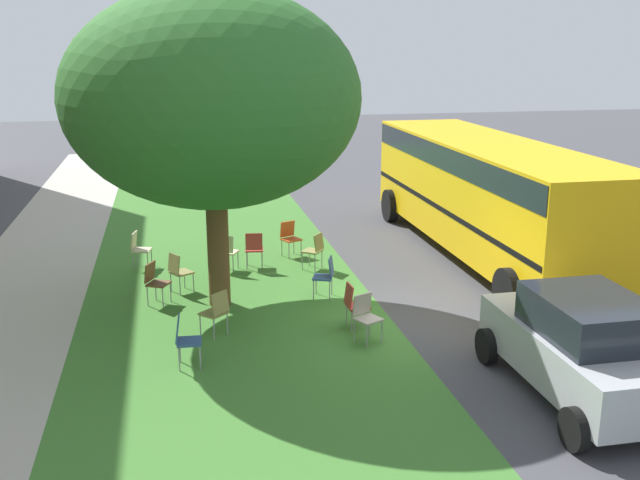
{
  "coord_description": "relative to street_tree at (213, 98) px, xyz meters",
  "views": [
    {
      "loc": [
        -12.64,
        4.27,
        5.26
      ],
      "look_at": [
        1.75,
        1.31,
        1.27
      ],
      "focal_mm": 41.26,
      "sensor_mm": 36.0,
      "label": 1
    }
  ],
  "objects": [
    {
      "name": "chair_6",
      "position": [
        -0.03,
        -2.23,
        -3.67
      ],
      "size": [
        0.53,
        0.54,
        0.88
      ],
      "color": "#335184",
      "rests_on": "ground"
    },
    {
      "name": "chair_7",
      "position": [
        -1.85,
        -2.38,
        -3.67
      ],
      "size": [
        0.44,
        0.44,
        0.88
      ],
      "color": "#B7332D",
      "rests_on": "ground"
    },
    {
      "name": "chair_10",
      "position": [
        0.89,
        0.81,
        -3.67
      ],
      "size": [
        0.57,
        0.57,
        0.88
      ],
      "color": "olive",
      "rests_on": "ground"
    },
    {
      "name": "chair_0",
      "position": [
        2.25,
        -0.33,
        -3.67
      ],
      "size": [
        0.56,
        0.55,
        0.88
      ],
      "color": "beige",
      "rests_on": "ground"
    },
    {
      "name": "chair_9",
      "position": [
        -2.47,
        -2.44,
        -3.67
      ],
      "size": [
        0.56,
        0.55,
        0.88
      ],
      "color": "#ADA393",
      "rests_on": "ground"
    },
    {
      "name": "chair_3",
      "position": [
        0.29,
        1.29,
        -3.67
      ],
      "size": [
        0.55,
        0.56,
        0.88
      ],
      "color": "brown",
      "rests_on": "ground"
    },
    {
      "name": "ground",
      "position": [
        -1.78,
        -3.41,
        -4.19
      ],
      "size": [
        80.0,
        80.0,
        0.0
      ],
      "primitive_type": "plane",
      "color": "#424247"
    },
    {
      "name": "chair_11",
      "position": [
        -2.91,
        0.78,
        -3.67
      ],
      "size": [
        0.44,
        0.44,
        0.88
      ],
      "color": "#335184",
      "rests_on": "ground"
    },
    {
      "name": "parked_car",
      "position": [
        -5.22,
        -5.07,
        -3.35
      ],
      "size": [
        3.7,
        1.92,
        1.65
      ],
      "color": "#ADB2B7",
      "rests_on": "ground"
    },
    {
      "name": "school_bus",
      "position": [
        2.24,
        -6.8,
        -2.43
      ],
      "size": [
        10.4,
        2.8,
        2.88
      ],
      "color": "yellow",
      "rests_on": "ground"
    },
    {
      "name": "grass_verge",
      "position": [
        -1.78,
        -0.21,
        -4.19
      ],
      "size": [
        48.0,
        6.0,
        0.01
      ],
      "primitive_type": "cube",
      "color": "#3D752D",
      "rests_on": "ground"
    },
    {
      "name": "street_tree",
      "position": [
        0.0,
        0.0,
        0.0
      ],
      "size": [
        5.74,
        5.74,
        6.32
      ],
      "color": "brown",
      "rests_on": "ground"
    },
    {
      "name": "chair_1",
      "position": [
        -1.72,
        0.18,
        -3.67
      ],
      "size": [
        0.59,
        0.59,
        0.88
      ],
      "color": "olive",
      "rests_on": "ground"
    },
    {
      "name": "chair_5",
      "position": [
        3.19,
        -1.99,
        -3.67
      ],
      "size": [
        0.55,
        0.54,
        0.88
      ],
      "color": "#C64C1E",
      "rests_on": "ground"
    },
    {
      "name": "chair_8",
      "position": [
        2.34,
        -0.99,
        -3.67
      ],
      "size": [
        0.47,
        0.47,
        0.88
      ],
      "color": "#B7332D",
      "rests_on": "ground"
    },
    {
      "name": "chair_4",
      "position": [
        1.96,
        -2.38,
        -3.67
      ],
      "size": [
        0.58,
        0.59,
        0.88
      ],
      "color": "olive",
      "rests_on": "ground"
    },
    {
      "name": "chair_2",
      "position": [
        2.92,
        1.7,
        -3.67
      ],
      "size": [
        0.5,
        0.51,
        0.88
      ],
      "color": "beige",
      "rests_on": "ground"
    }
  ]
}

